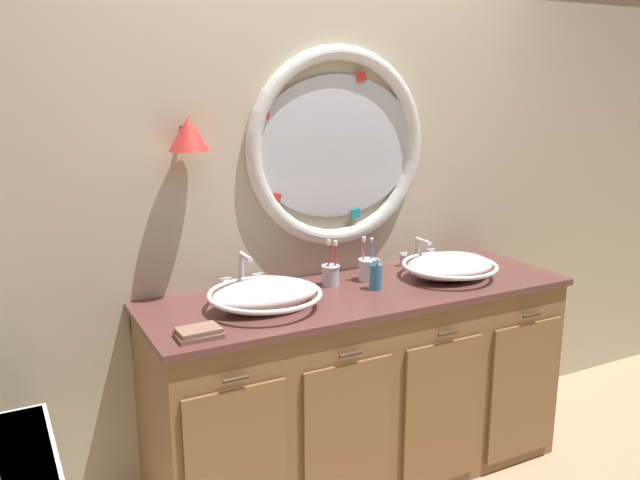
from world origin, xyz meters
TOP-DOWN VIEW (x-y plane):
  - back_wall_assembly at (0.01, 0.59)m, footprint 6.40×0.26m
  - vanity_counter at (0.14, 0.24)m, footprint 1.95×0.66m
  - sink_basin_left at (-0.34, 0.21)m, footprint 0.47×0.47m
  - sink_basin_right at (0.61, 0.21)m, footprint 0.45×0.45m
  - faucet_set_left at (-0.34, 0.47)m, footprint 0.20×0.14m
  - faucet_set_right at (0.61, 0.47)m, footprint 0.22×0.13m
  - toothbrush_holder_left at (0.05, 0.36)m, footprint 0.09×0.09m
  - toothbrush_holder_right at (0.24, 0.35)m, footprint 0.09×0.09m
  - soap_dispenser at (0.20, 0.22)m, footprint 0.06×0.06m
  - folded_hand_towel at (-0.68, 0.03)m, footprint 0.17×0.11m

SIDE VIEW (x-z plane):
  - vanity_counter at x=0.14m, z-range 0.00..0.92m
  - folded_hand_towel at x=-0.68m, z-range 0.92..0.95m
  - toothbrush_holder_left at x=0.05m, z-range 0.86..1.08m
  - faucet_set_right at x=0.61m, z-range 0.90..1.04m
  - sink_basin_right at x=0.61m, z-range 0.92..1.03m
  - toothbrush_holder_right at x=0.24m, z-range 0.87..1.08m
  - sink_basin_left at x=-0.34m, z-range 0.92..1.04m
  - soap_dispenser at x=0.20m, z-range 0.91..1.05m
  - faucet_set_left at x=-0.34m, z-range 0.90..1.08m
  - back_wall_assembly at x=0.01m, z-range 0.02..2.62m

